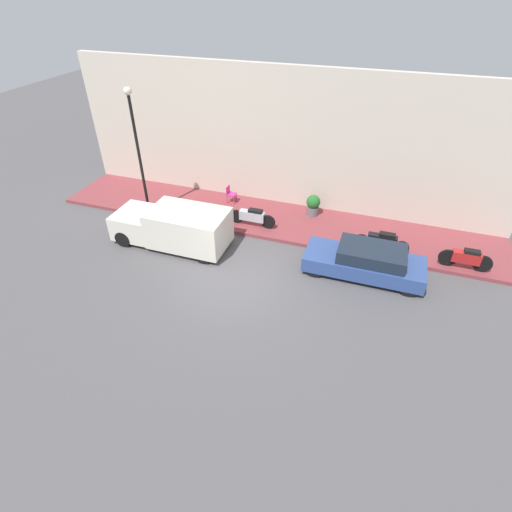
# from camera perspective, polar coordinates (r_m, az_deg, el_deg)

# --- Properties ---
(ground_plane) EXTENTS (60.00, 60.00, 0.00)m
(ground_plane) POSITION_cam_1_polar(r_m,az_deg,el_deg) (14.45, -3.43, -3.89)
(ground_plane) COLOR #514F51
(sidewalk) EXTENTS (3.17, 19.73, 0.15)m
(sidewalk) POSITION_cam_1_polar(r_m,az_deg,el_deg) (18.00, 2.06, 5.31)
(sidewalk) COLOR brown
(sidewalk) RESTS_ON ground_plane
(building_facade) EXTENTS (0.30, 19.73, 6.17)m
(building_facade) POSITION_cam_1_polar(r_m,az_deg,el_deg) (18.24, 3.95, 16.12)
(building_facade) COLOR beige
(building_facade) RESTS_ON ground_plane
(parked_car) EXTENTS (1.63, 4.28, 1.21)m
(parked_car) POSITION_cam_1_polar(r_m,az_deg,el_deg) (15.00, 15.40, -0.73)
(parked_car) COLOR #2D4784
(parked_car) RESTS_ON ground_plane
(delivery_van) EXTENTS (1.88, 4.72, 1.61)m
(delivery_van) POSITION_cam_1_polar(r_m,az_deg,el_deg) (16.36, -11.80, 4.18)
(delivery_van) COLOR silver
(delivery_van) RESTS_ON ground_plane
(scooter_silver) EXTENTS (0.30, 2.05, 0.79)m
(scooter_silver) POSITION_cam_1_polar(r_m,az_deg,el_deg) (17.17, -0.52, 5.67)
(scooter_silver) COLOR #B7B7BF
(scooter_silver) RESTS_ON sidewalk
(motorcycle_black) EXTENTS (0.30, 2.09, 0.80)m
(motorcycle_black) POSITION_cam_1_polar(r_m,az_deg,el_deg) (16.33, 17.59, 2.07)
(motorcycle_black) COLOR black
(motorcycle_black) RESTS_ON sidewalk
(motorcycle_red) EXTENTS (0.30, 1.85, 0.82)m
(motorcycle_red) POSITION_cam_1_polar(r_m,az_deg,el_deg) (16.51, 27.83, -0.28)
(motorcycle_red) COLOR #B21E1E
(motorcycle_red) RESTS_ON sidewalk
(streetlamp) EXTENTS (0.31, 0.31, 5.45)m
(streetlamp) POSITION_cam_1_polar(r_m,az_deg,el_deg) (17.61, -16.71, 15.59)
(streetlamp) COLOR black
(streetlamp) RESTS_ON sidewalk
(potted_plant) EXTENTS (0.61, 0.61, 0.95)m
(potted_plant) POSITION_cam_1_polar(r_m,az_deg,el_deg) (18.13, 8.15, 7.27)
(potted_plant) COLOR slate
(potted_plant) RESTS_ON sidewalk
(cafe_chair) EXTENTS (0.40, 0.40, 0.80)m
(cafe_chair) POSITION_cam_1_polar(r_m,az_deg,el_deg) (19.08, -3.70, 8.98)
(cafe_chair) COLOR #D8338C
(cafe_chair) RESTS_ON sidewalk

